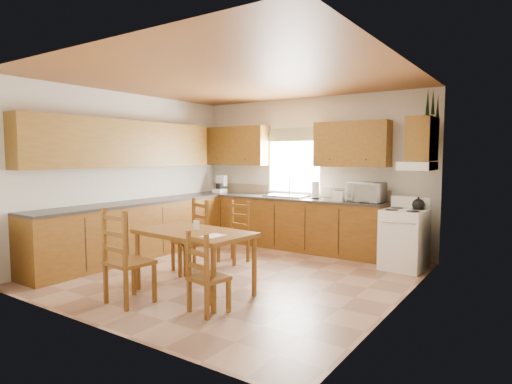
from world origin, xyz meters
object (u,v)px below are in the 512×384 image
Objects in this scene: dining_table at (195,262)px; chair_far_right at (233,232)px; stove at (404,240)px; chair_far_left at (190,236)px; chair_near_left at (129,256)px; microwave at (366,192)px; chair_near_right at (209,272)px.

dining_table is 1.56m from chair_far_right.
chair_far_right is (-2.33, -1.08, 0.04)m from stove.
dining_table is 1.38× the size of chair_far_left.
chair_far_left is at bearing -96.88° from chair_far_right.
microwave is at bearing -107.53° from chair_near_left.
chair_far_right is (-1.09, 1.87, 0.04)m from chair_near_right.
stove is 1.63× the size of microwave.
chair_near_right is 0.92× the size of chair_far_right.
chair_near_right is at bearing -22.23° from chair_far_left.
chair_far_left reaches higher than stove.
dining_table is (-1.81, -2.54, -0.05)m from stove.
chair_near_left is 1.24× the size of chair_near_right.
chair_far_left is at bearing -130.34° from microwave.
microwave is at bearing 68.55° from chair_far_left.
stove is 0.84× the size of chair_far_left.
chair_near_left is at bearing -79.42° from chair_far_right.
chair_far_left reaches higher than chair_far_right.
stove is 1.02m from microwave.
chair_far_left is (-1.28, 1.08, 0.08)m from chair_near_right.
microwave is 2.23m from chair_far_right.
chair_near_left reaches higher than dining_table.
chair_near_right reaches higher than dining_table.
microwave reaches higher than chair_near_left.
chair_near_left is at bearing -57.67° from chair_far_left.
chair_far_left is 0.81m from chair_far_right.
chair_near_right is 2.17m from chair_far_right.
stove is at bearing 58.66° from dining_table.
chair_near_right is at bearing -158.73° from chair_near_left.
chair_far_right is at bearing -139.98° from microwave.
stove is 0.60× the size of dining_table.
dining_table is at bearing -111.78° from microwave.
chair_far_left is 1.09× the size of chair_far_right.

